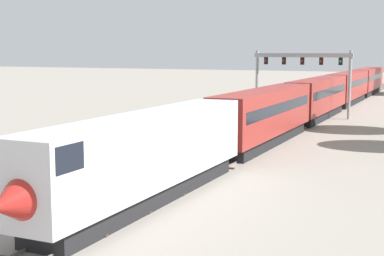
% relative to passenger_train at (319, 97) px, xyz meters
% --- Properties ---
extents(ground_plane, '(400.00, 400.00, 0.00)m').
position_rel_passenger_train_xyz_m(ground_plane, '(-2.00, -46.57, -2.61)').
color(ground_plane, gray).
extents(track_main, '(2.60, 200.00, 0.16)m').
position_rel_passenger_train_xyz_m(track_main, '(0.00, 13.43, -2.54)').
color(track_main, slate).
rests_on(track_main, ground).
extents(track_near, '(2.60, 160.00, 0.16)m').
position_rel_passenger_train_xyz_m(track_near, '(-5.50, -6.57, -2.54)').
color(track_near, slate).
rests_on(track_near, ground).
extents(passenger_train, '(3.04, 105.78, 4.80)m').
position_rel_passenger_train_xyz_m(passenger_train, '(0.00, 0.00, 0.00)').
color(passenger_train, silver).
rests_on(passenger_train, ground).
extents(signal_gantry, '(12.10, 0.49, 8.15)m').
position_rel_passenger_train_xyz_m(signal_gantry, '(-2.25, 0.44, 3.38)').
color(signal_gantry, '#999BA0').
rests_on(signal_gantry, ground).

